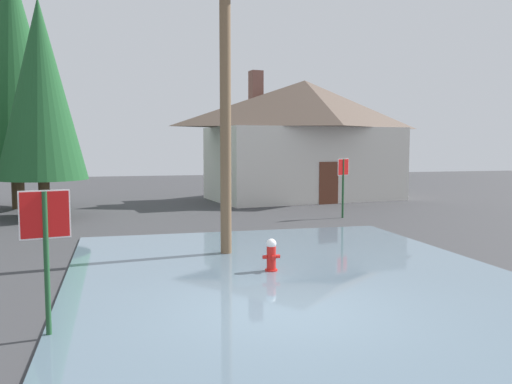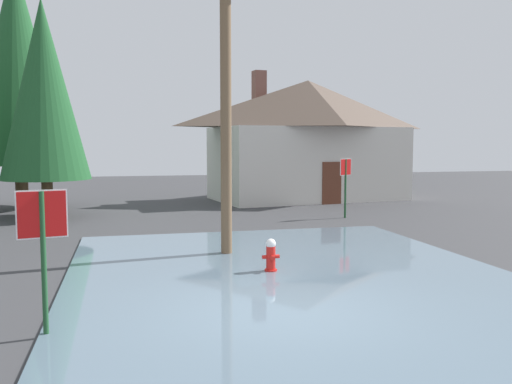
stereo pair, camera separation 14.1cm
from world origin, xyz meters
name	(u,v)px [view 2 (the right image)]	position (x,y,z in m)	size (l,w,h in m)	color
ground_plane	(282,316)	(0.00, 0.00, -0.05)	(80.00, 80.00, 0.10)	#38383A
flood_puddle	(293,276)	(0.92, 2.31, 0.03)	(9.49, 11.91, 0.06)	slate
lane_stop_bar	(378,357)	(0.73, -2.14, 0.00)	(3.82, 0.30, 0.01)	silver
stop_sign_near	(43,233)	(-3.73, -0.28, 1.57)	(0.70, 0.17, 2.21)	#1E4C28
fire_hydrant	(271,256)	(0.56, 2.78, 0.38)	(0.39, 0.34, 0.78)	red
utility_pole	(226,101)	(-0.03, 4.94, 3.95)	(1.60, 0.28, 7.55)	brown
stop_sign_far	(346,176)	(5.69, 10.75, 1.61)	(0.57, 0.32, 2.29)	#1E4C28
house	(308,138)	(6.58, 17.81, 3.14)	(10.65, 6.76, 6.52)	beige
pine_tree_mid_left	(44,90)	(-5.46, 13.43, 4.89)	(3.33, 3.33, 8.31)	#4C3823
pine_tree_short_left	(17,63)	(-6.99, 17.05, 6.35)	(4.32, 4.32, 10.80)	#4C3823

